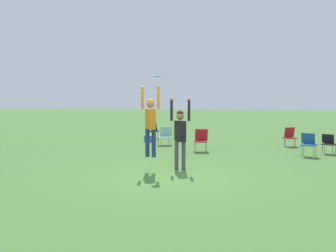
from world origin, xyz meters
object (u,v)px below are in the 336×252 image
at_px(camping_chair_1, 153,130).
at_px(cooler_box, 149,138).
at_px(camping_chair_2, 201,139).
at_px(camping_chair_4, 329,142).
at_px(frisbee, 157,76).
at_px(camping_chair_0, 290,136).
at_px(camping_chair_5, 309,143).
at_px(person_jumping, 150,120).
at_px(person_defending, 180,131).
at_px(camping_chair_3, 165,135).

height_order(camping_chair_1, cooler_box, camping_chair_1).
bearing_deg(camping_chair_2, camping_chair_4, 175.60).
bearing_deg(frisbee, camping_chair_2, 79.60).
distance_m(camping_chair_0, camping_chair_1, 6.83).
distance_m(frisbee, camping_chair_5, 6.42).
relative_size(person_jumping, person_defending, 0.95).
xyz_separation_m(camping_chair_1, cooler_box, (0.12, -1.15, -0.33)).
bearing_deg(camping_chair_4, camping_chair_0, -25.02).
bearing_deg(camping_chair_2, camping_chair_5, 165.38).
bearing_deg(cooler_box, camping_chair_3, -39.72).
bearing_deg(camping_chair_4, camping_chair_2, 37.96).
height_order(person_defending, camping_chair_3, person_defending).
bearing_deg(camping_chair_2, frisbee, 68.23).
bearing_deg(person_jumping, person_defending, -90.00).
xyz_separation_m(camping_chair_3, camping_chair_4, (6.75, -0.90, -0.03)).
height_order(camping_chair_3, cooler_box, camping_chair_3).
distance_m(camping_chair_1, camping_chair_5, 8.03).
xyz_separation_m(camping_chair_0, camping_chair_2, (-3.67, -2.39, 0.03)).
height_order(person_defending, camping_chair_5, person_defending).
xyz_separation_m(camping_chair_1, camping_chair_5, (7.08, -3.77, 0.01)).
xyz_separation_m(person_defending, camping_chair_1, (-2.95, 7.14, -0.64)).
xyz_separation_m(person_defending, frisbee, (-0.61, -0.34, 1.61)).
distance_m(person_defending, camping_chair_1, 7.76).
bearing_deg(cooler_box, camping_chair_1, 95.73).
relative_size(camping_chair_2, camping_chair_3, 1.05).
relative_size(person_jumping, camping_chair_4, 2.71).
bearing_deg(camping_chair_1, frisbee, 146.56).
xyz_separation_m(person_jumping, camping_chair_5, (4.90, 3.87, -1.00)).
bearing_deg(camping_chair_2, person_jumping, 66.47).
height_order(camping_chair_2, cooler_box, camping_chair_2).
bearing_deg(camping_chair_3, person_jumping, 78.71).
height_order(camping_chair_3, camping_chair_5, same).
distance_m(person_defending, camping_chair_4, 6.56).
relative_size(camping_chair_1, camping_chair_3, 0.98).
relative_size(camping_chair_3, camping_chair_4, 1.14).
bearing_deg(person_defending, cooler_box, 172.47).
bearing_deg(camping_chair_0, frisbee, 25.90).
distance_m(camping_chair_1, cooler_box, 1.21).
xyz_separation_m(person_defending, cooler_box, (-2.83, 5.99, -0.97)).
relative_size(person_defending, camping_chair_5, 2.51).
relative_size(camping_chair_0, camping_chair_5, 0.99).
bearing_deg(camping_chair_0, cooler_box, -29.32).
height_order(person_defending, camping_chair_0, person_defending).
bearing_deg(camping_chair_4, camping_chair_3, 23.42).
xyz_separation_m(camping_chair_0, camping_chair_5, (0.35, -2.62, 0.03)).
bearing_deg(frisbee, camping_chair_0, 55.26).
bearing_deg(camping_chair_0, camping_chair_4, 94.65).
bearing_deg(camping_chair_5, person_jumping, 65.40).
xyz_separation_m(camping_chair_0, camping_chair_3, (-5.54, -0.90, -0.01)).
xyz_separation_m(frisbee, camping_chair_2, (0.72, 3.94, -2.23)).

